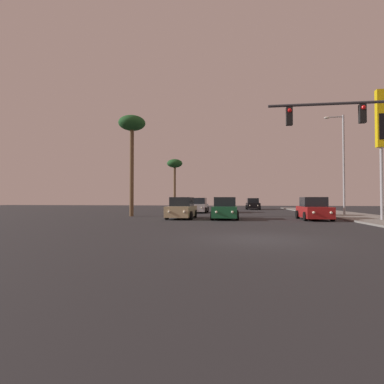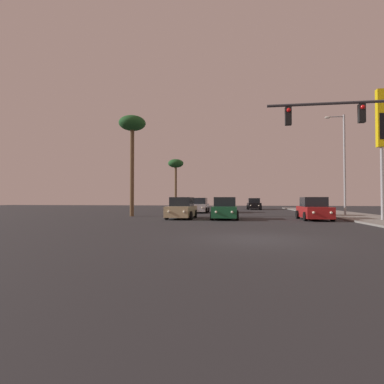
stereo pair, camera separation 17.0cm
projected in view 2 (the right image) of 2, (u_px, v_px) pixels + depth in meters
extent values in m
plane|color=#28282B|center=(257.00, 239.00, 11.41)|extent=(120.00, 120.00, 0.00)
cube|color=maroon|center=(314.00, 212.00, 22.03)|extent=(1.89, 4.24, 0.80)
cube|color=black|center=(313.00, 202.00, 22.20)|extent=(1.64, 2.03, 0.70)
cylinder|color=black|center=(305.00, 216.00, 20.86)|extent=(0.24, 0.64, 0.64)
cylinder|color=black|center=(333.00, 217.00, 20.61)|extent=(0.24, 0.64, 0.64)
cylinder|color=black|center=(298.00, 215.00, 23.44)|extent=(0.24, 0.64, 0.64)
cylinder|color=black|center=(322.00, 215.00, 23.19)|extent=(0.24, 0.64, 0.64)
sphere|color=#F2EACC|center=(314.00, 213.00, 20.01)|extent=(0.18, 0.18, 0.18)
sphere|color=#F2EACC|center=(331.00, 213.00, 19.86)|extent=(0.18, 0.18, 0.18)
cube|color=silver|center=(225.00, 207.00, 34.40)|extent=(1.83, 4.21, 0.80)
cube|color=black|center=(225.00, 201.00, 34.56)|extent=(1.61, 2.01, 0.70)
cylinder|color=black|center=(216.00, 210.00, 33.23)|extent=(0.24, 0.64, 0.64)
cylinder|color=black|center=(233.00, 210.00, 32.97)|extent=(0.24, 0.64, 0.64)
cylinder|color=black|center=(218.00, 209.00, 35.80)|extent=(0.24, 0.64, 0.64)
cylinder|color=black|center=(233.00, 209.00, 35.55)|extent=(0.24, 0.64, 0.64)
sphere|color=#F2EACC|center=(219.00, 207.00, 32.38)|extent=(0.18, 0.18, 0.18)
sphere|color=#F2EACC|center=(230.00, 207.00, 32.22)|extent=(0.18, 0.18, 0.18)
cube|color=#B7B7BC|center=(199.00, 208.00, 33.62)|extent=(1.87, 4.23, 0.80)
cube|color=black|center=(199.00, 201.00, 33.79)|extent=(1.63, 2.03, 0.70)
cylinder|color=black|center=(190.00, 210.00, 32.46)|extent=(0.24, 0.64, 0.64)
cylinder|color=black|center=(206.00, 210.00, 32.20)|extent=(0.24, 0.64, 0.64)
cylinder|color=black|center=(193.00, 209.00, 35.03)|extent=(0.24, 0.64, 0.64)
cylinder|color=black|center=(208.00, 210.00, 34.78)|extent=(0.24, 0.64, 0.64)
sphere|color=#F2EACC|center=(192.00, 208.00, 31.61)|extent=(0.18, 0.18, 0.18)
sphere|color=#F2EACC|center=(202.00, 208.00, 31.45)|extent=(0.18, 0.18, 0.18)
cube|color=tan|center=(182.00, 211.00, 23.47)|extent=(1.93, 4.26, 0.80)
cube|color=black|center=(182.00, 202.00, 23.63)|extent=(1.66, 2.05, 0.70)
cylinder|color=black|center=(167.00, 215.00, 22.30)|extent=(0.24, 0.64, 0.64)
cylinder|color=black|center=(191.00, 216.00, 22.04)|extent=(0.24, 0.64, 0.64)
cylinder|color=black|center=(174.00, 214.00, 24.88)|extent=(0.24, 0.64, 0.64)
cylinder|color=black|center=(195.00, 214.00, 24.62)|extent=(0.24, 0.64, 0.64)
sphere|color=#F2EACC|center=(169.00, 212.00, 21.45)|extent=(0.18, 0.18, 0.18)
sphere|color=#F2EACC|center=(184.00, 212.00, 21.29)|extent=(0.18, 0.18, 0.18)
cube|color=#195933|center=(225.00, 212.00, 22.93)|extent=(1.84, 4.22, 0.80)
cube|color=black|center=(225.00, 202.00, 23.09)|extent=(1.62, 2.02, 0.70)
cylinder|color=black|center=(212.00, 216.00, 21.76)|extent=(0.24, 0.64, 0.64)
cylinder|color=black|center=(237.00, 216.00, 21.50)|extent=(0.24, 0.64, 0.64)
cylinder|color=black|center=(214.00, 214.00, 24.34)|extent=(0.24, 0.64, 0.64)
cylinder|color=black|center=(237.00, 214.00, 24.08)|extent=(0.24, 0.64, 0.64)
sphere|color=#F2EACC|center=(216.00, 212.00, 20.91)|extent=(0.18, 0.18, 0.18)
sphere|color=#F2EACC|center=(232.00, 212.00, 20.75)|extent=(0.18, 0.18, 0.18)
cube|color=black|center=(254.00, 206.00, 44.40)|extent=(1.88, 4.23, 0.80)
cube|color=black|center=(254.00, 201.00, 44.56)|extent=(1.64, 2.03, 0.70)
cylinder|color=black|center=(248.00, 208.00, 43.23)|extent=(0.24, 0.64, 0.64)
cylinder|color=black|center=(261.00, 208.00, 42.97)|extent=(0.24, 0.64, 0.64)
cylinder|color=black|center=(247.00, 207.00, 45.81)|extent=(0.24, 0.64, 0.64)
cylinder|color=black|center=(259.00, 207.00, 45.55)|extent=(0.24, 0.64, 0.64)
sphere|color=#F2EACC|center=(251.00, 206.00, 42.38)|extent=(0.18, 0.18, 0.18)
sphere|color=#F2EACC|center=(259.00, 206.00, 42.22)|extent=(0.18, 0.18, 0.18)
cylinder|color=#38383D|center=(339.00, 103.00, 14.59)|extent=(6.86, 0.14, 0.14)
cube|color=black|center=(362.00, 113.00, 14.44)|extent=(0.30, 0.24, 0.90)
sphere|color=red|center=(363.00, 107.00, 14.30)|extent=(0.20, 0.20, 0.20)
cube|color=black|center=(288.00, 116.00, 14.92)|extent=(0.30, 0.24, 0.90)
sphere|color=red|center=(289.00, 110.00, 14.79)|extent=(0.20, 0.20, 0.20)
cylinder|color=#99999E|center=(345.00, 165.00, 26.74)|extent=(0.18, 0.18, 9.00)
cylinder|color=#99999E|center=(336.00, 117.00, 26.95)|extent=(1.40, 0.10, 0.10)
ellipsoid|color=silver|center=(328.00, 118.00, 27.05)|extent=(0.50, 0.24, 0.20)
cylinder|color=#99999E|center=(382.00, 183.00, 20.50)|extent=(0.20, 0.20, 5.00)
cylinder|color=brown|center=(132.00, 172.00, 26.76)|extent=(0.36, 0.36, 7.89)
ellipsoid|color=#1E5123|center=(132.00, 123.00, 26.87)|extent=(2.40, 2.40, 1.32)
cylinder|color=brown|center=(176.00, 188.00, 46.54)|extent=(0.36, 0.36, 6.63)
ellipsoid|color=#1E5123|center=(176.00, 163.00, 46.63)|extent=(2.40, 2.40, 1.32)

